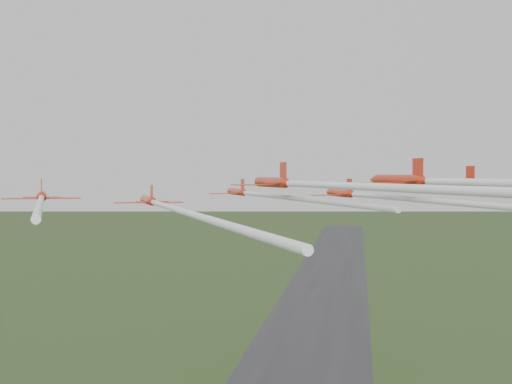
# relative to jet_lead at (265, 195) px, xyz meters

# --- Properties ---
(runway) EXTENTS (38.00, 900.00, 0.04)m
(runway) POSITION_rel_jet_lead_xyz_m (-2.64, 191.19, -51.64)
(runway) COLOR #2E2E30
(runway) RESTS_ON ground
(jet_lead) EXTENTS (26.18, 55.02, 2.55)m
(jet_lead) POSITION_rel_jet_lead_xyz_m (0.00, 0.00, 0.00)
(jet_lead) COLOR red
(jet_row2_left) EXTENTS (29.98, 63.52, 2.68)m
(jet_row2_left) POSITION_rel_jet_lead_xyz_m (-7.82, -19.41, -0.74)
(jet_row2_left) COLOR red
(jet_row2_right) EXTENTS (21.14, 48.21, 2.56)m
(jet_row2_right) POSITION_rel_jet_lead_xyz_m (14.27, -5.86, 0.12)
(jet_row2_right) COLOR red
(jet_row3_left) EXTENTS (21.26, 42.79, 2.52)m
(jet_row3_left) POSITION_rel_jet_lead_xyz_m (-18.40, -28.10, 0.35)
(jet_row3_left) COLOR red
(jet_row3_mid) EXTENTS (32.33, 62.70, 2.95)m
(jet_row3_mid) POSITION_rel_jet_lead_xyz_m (9.88, -25.63, 1.79)
(jet_row3_mid) COLOR red
(jet_row3_right) EXTENTS (20.34, 44.36, 2.87)m
(jet_row3_right) POSITION_rel_jet_lead_xyz_m (28.27, -7.44, 1.52)
(jet_row3_right) COLOR red
(jet_row4_right) EXTENTS (28.40, 53.51, 2.92)m
(jet_row4_right) POSITION_rel_jet_lead_xyz_m (22.85, -27.86, 2.14)
(jet_row4_right) COLOR red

